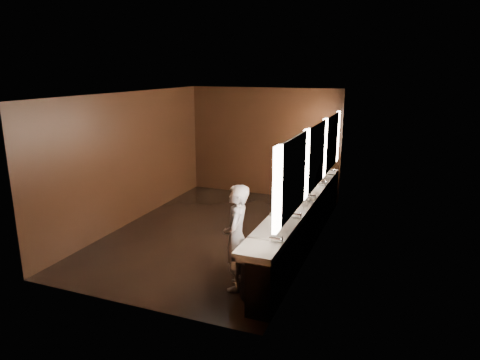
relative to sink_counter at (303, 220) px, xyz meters
The scene contains 10 objects.
floor 1.86m from the sink_counter, behind, with size 6.00×6.00×0.00m, color black.
ceiling 2.92m from the sink_counter, behind, with size 4.00×6.00×0.02m, color #2D2D2B.
wall_back 3.61m from the sink_counter, 120.87° to the left, with size 4.00×0.02×2.80m, color black.
wall_front 3.61m from the sink_counter, 120.87° to the right, with size 4.00×0.02×2.80m, color black.
wall_left 3.90m from the sink_counter, behind, with size 0.02×6.00×2.80m, color black.
wall_right 0.93m from the sink_counter, ahead, with size 0.02×6.00×2.80m, color black.
sink_counter is the anchor object (origin of this frame).
mirror_band 1.27m from the sink_counter, ahead, with size 0.06×5.03×1.15m.
person 2.07m from the sink_counter, 106.14° to the right, with size 0.59×0.39×1.63m, color #7E95BC.
trash_bin 2.19m from the sink_counter, 95.75° to the right, with size 0.37×0.37×0.57m, color black.
Camera 1 is at (3.45, -7.48, 3.26)m, focal length 32.00 mm.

